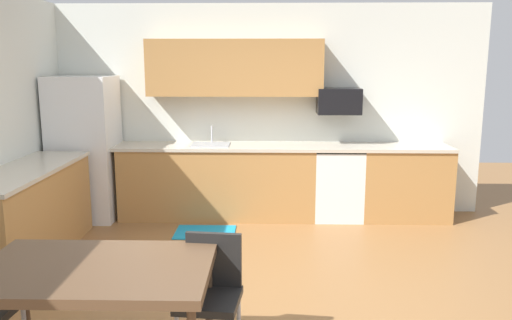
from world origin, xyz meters
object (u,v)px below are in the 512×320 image
(oven_range, at_px, (337,183))
(microwave, at_px, (339,101))
(dining_table, at_px, (95,276))
(chair_near_table, at_px, (211,288))
(refrigerator, at_px, (85,149))

(oven_range, height_order, microwave, microwave)
(dining_table, bearing_deg, chair_near_table, 24.51)
(refrigerator, xyz_separation_m, microwave, (3.19, 0.18, 0.59))
(refrigerator, distance_m, dining_table, 3.68)
(refrigerator, relative_size, microwave, 3.33)
(dining_table, bearing_deg, oven_range, 61.42)
(refrigerator, distance_m, microwave, 3.25)
(chair_near_table, bearing_deg, microwave, 69.27)
(oven_range, height_order, chair_near_table, oven_range)
(microwave, height_order, dining_table, microwave)
(oven_range, xyz_separation_m, chair_near_table, (-1.26, -3.23, 0.05))
(refrigerator, height_order, dining_table, refrigerator)
(microwave, height_order, chair_near_table, microwave)
(chair_near_table, bearing_deg, oven_range, 68.68)
(dining_table, height_order, chair_near_table, chair_near_table)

